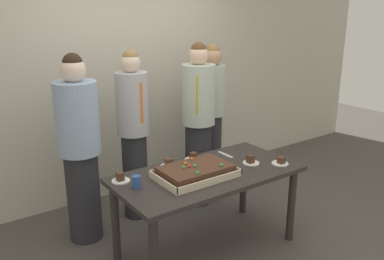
{
  "coord_description": "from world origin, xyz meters",
  "views": [
    {
      "loc": [
        -1.97,
        -2.56,
        2.12
      ],
      "look_at": [
        -0.06,
        0.15,
        1.1
      ],
      "focal_mm": 37.99,
      "sensor_mm": 36.0,
      "label": 1
    }
  ],
  "objects_px": {
    "drink_cup_nearest": "(136,182)",
    "person_green_shirt_behind": "(134,133)",
    "plated_slice_near_left": "(193,158)",
    "person_striped_tie_right": "(80,148)",
    "person_far_right_suit": "(212,113)",
    "person_serving_front": "(198,123)",
    "plated_slice_near_right": "(169,164)",
    "plated_slice_far_right": "(251,161)",
    "party_table": "(207,182)",
    "cake_server_utensil": "(225,155)",
    "plated_slice_center_front": "(120,179)",
    "sheet_cake": "(196,172)",
    "plated_slice_far_left": "(281,162)"
  },
  "relations": [
    {
      "from": "plated_slice_near_right",
      "to": "person_green_shirt_behind",
      "type": "height_order",
      "value": "person_green_shirt_behind"
    },
    {
      "from": "plated_slice_near_left",
      "to": "person_far_right_suit",
      "type": "xyz_separation_m",
      "value": [
        0.81,
        0.77,
        0.14
      ]
    },
    {
      "from": "party_table",
      "to": "cake_server_utensil",
      "type": "distance_m",
      "value": 0.47
    },
    {
      "from": "plated_slice_near_left",
      "to": "person_far_right_suit",
      "type": "distance_m",
      "value": 1.13
    },
    {
      "from": "plated_slice_center_front",
      "to": "drink_cup_nearest",
      "type": "relative_size",
      "value": 1.5
    },
    {
      "from": "plated_slice_far_right",
      "to": "person_far_right_suit",
      "type": "xyz_separation_m",
      "value": [
        0.43,
        1.13,
        0.14
      ]
    },
    {
      "from": "plated_slice_near_right",
      "to": "cake_server_utensil",
      "type": "distance_m",
      "value": 0.6
    },
    {
      "from": "cake_server_utensil",
      "to": "person_green_shirt_behind",
      "type": "relative_size",
      "value": 0.12
    },
    {
      "from": "plated_slice_near_right",
      "to": "plated_slice_far_left",
      "type": "xyz_separation_m",
      "value": [
        0.86,
        -0.53,
        -0.0
      ]
    },
    {
      "from": "person_serving_front",
      "to": "person_green_shirt_behind",
      "type": "bearing_deg",
      "value": -63.44
    },
    {
      "from": "person_striped_tie_right",
      "to": "person_far_right_suit",
      "type": "distance_m",
      "value": 1.7
    },
    {
      "from": "plated_slice_near_left",
      "to": "drink_cup_nearest",
      "type": "relative_size",
      "value": 1.5
    },
    {
      "from": "party_table",
      "to": "plated_slice_near_right",
      "type": "xyz_separation_m",
      "value": [
        -0.21,
        0.3,
        0.12
      ]
    },
    {
      "from": "drink_cup_nearest",
      "to": "person_green_shirt_behind",
      "type": "xyz_separation_m",
      "value": [
        0.42,
        0.86,
        0.1
      ]
    },
    {
      "from": "plated_slice_far_right",
      "to": "cake_server_utensil",
      "type": "bearing_deg",
      "value": 98.84
    },
    {
      "from": "party_table",
      "to": "drink_cup_nearest",
      "type": "height_order",
      "value": "drink_cup_nearest"
    },
    {
      "from": "drink_cup_nearest",
      "to": "person_striped_tie_right",
      "type": "bearing_deg",
      "value": 103.18
    },
    {
      "from": "plated_slice_far_right",
      "to": "person_far_right_suit",
      "type": "distance_m",
      "value": 1.22
    },
    {
      "from": "plated_slice_far_right",
      "to": "sheet_cake",
      "type": "bearing_deg",
      "value": 175.37
    },
    {
      "from": "person_serving_front",
      "to": "person_striped_tie_right",
      "type": "xyz_separation_m",
      "value": [
        -1.3,
        0.02,
        -0.02
      ]
    },
    {
      "from": "person_far_right_suit",
      "to": "drink_cup_nearest",
      "type": "bearing_deg",
      "value": -13.82
    },
    {
      "from": "plated_slice_near_left",
      "to": "person_far_right_suit",
      "type": "bearing_deg",
      "value": 43.32
    },
    {
      "from": "plated_slice_near_left",
      "to": "plated_slice_far_right",
      "type": "distance_m",
      "value": 0.53
    },
    {
      "from": "plated_slice_far_right",
      "to": "person_green_shirt_behind",
      "type": "distance_m",
      "value": 1.2
    },
    {
      "from": "plated_slice_near_left",
      "to": "person_serving_front",
      "type": "relative_size",
      "value": 0.08
    },
    {
      "from": "sheet_cake",
      "to": "plated_slice_far_right",
      "type": "relative_size",
      "value": 4.35
    },
    {
      "from": "plated_slice_far_right",
      "to": "person_serving_front",
      "type": "xyz_separation_m",
      "value": [
        0.04,
        0.86,
        0.14
      ]
    },
    {
      "from": "plated_slice_center_front",
      "to": "drink_cup_nearest",
      "type": "height_order",
      "value": "drink_cup_nearest"
    },
    {
      "from": "plated_slice_near_right",
      "to": "party_table",
      "type": "bearing_deg",
      "value": -54.85
    },
    {
      "from": "drink_cup_nearest",
      "to": "person_striped_tie_right",
      "type": "relative_size",
      "value": 0.06
    },
    {
      "from": "sheet_cake",
      "to": "drink_cup_nearest",
      "type": "relative_size",
      "value": 6.53
    },
    {
      "from": "plated_slice_center_front",
      "to": "cake_server_utensil",
      "type": "bearing_deg",
      "value": -1.04
    },
    {
      "from": "cake_server_utensil",
      "to": "person_serving_front",
      "type": "relative_size",
      "value": 0.11
    },
    {
      "from": "plated_slice_near_left",
      "to": "plated_slice_near_right",
      "type": "xyz_separation_m",
      "value": [
        -0.26,
        0.0,
        -0.0
      ]
    },
    {
      "from": "plated_slice_near_left",
      "to": "person_striped_tie_right",
      "type": "relative_size",
      "value": 0.09
    },
    {
      "from": "sheet_cake",
      "to": "person_far_right_suit",
      "type": "distance_m",
      "value": 1.49
    },
    {
      "from": "person_far_right_suit",
      "to": "plated_slice_center_front",
      "type": "bearing_deg",
      "value": -19.65
    },
    {
      "from": "person_far_right_suit",
      "to": "person_green_shirt_behind",
      "type": "bearing_deg",
      "value": -40.11
    },
    {
      "from": "plated_slice_near_left",
      "to": "person_striped_tie_right",
      "type": "xyz_separation_m",
      "value": [
        -0.87,
        0.52,
        0.12
      ]
    },
    {
      "from": "plated_slice_near_left",
      "to": "plated_slice_near_right",
      "type": "distance_m",
      "value": 0.26
    },
    {
      "from": "person_far_right_suit",
      "to": "plated_slice_near_right",
      "type": "bearing_deg",
      "value": -11.55
    },
    {
      "from": "person_far_right_suit",
      "to": "person_serving_front",
      "type": "bearing_deg",
      "value": -12.5
    },
    {
      "from": "person_serving_front",
      "to": "person_striped_tie_right",
      "type": "height_order",
      "value": "person_serving_front"
    },
    {
      "from": "plated_slice_near_left",
      "to": "person_serving_front",
      "type": "xyz_separation_m",
      "value": [
        0.43,
        0.5,
        0.15
      ]
    },
    {
      "from": "person_serving_front",
      "to": "person_striped_tie_right",
      "type": "relative_size",
      "value": 1.02
    },
    {
      "from": "sheet_cake",
      "to": "plated_slice_far_left",
      "type": "distance_m",
      "value": 0.82
    },
    {
      "from": "party_table",
      "to": "person_far_right_suit",
      "type": "distance_m",
      "value": 1.39
    },
    {
      "from": "plated_slice_center_front",
      "to": "person_far_right_suit",
      "type": "distance_m",
      "value": 1.77
    },
    {
      "from": "cake_server_utensil",
      "to": "person_striped_tie_right",
      "type": "height_order",
      "value": "person_striped_tie_right"
    },
    {
      "from": "cake_server_utensil",
      "to": "person_far_right_suit",
      "type": "bearing_deg",
      "value": 60.17
    }
  ]
}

